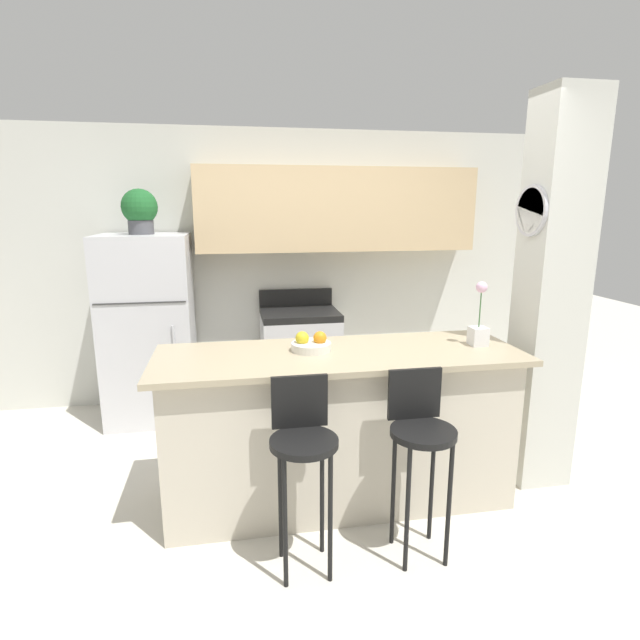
{
  "coord_description": "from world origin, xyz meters",
  "views": [
    {
      "loc": [
        -0.63,
        -2.84,
        1.85
      ],
      "look_at": [
        0.0,
        0.68,
        1.03
      ],
      "focal_mm": 28.0,
      "sensor_mm": 36.0,
      "label": 1
    }
  ],
  "objects_px": {
    "orchid_vase": "(479,326)",
    "trash_bin": "(221,401)",
    "stove_range": "(300,357)",
    "potted_plant_on_fridge": "(140,210)",
    "refrigerator": "(149,329)",
    "fruit_bowl": "(311,344)",
    "bar_stool_left": "(303,446)",
    "bar_stool_right": "(420,436)"
  },
  "relations": [
    {
      "from": "bar_stool_right",
      "to": "orchid_vase",
      "type": "height_order",
      "value": "orchid_vase"
    },
    {
      "from": "orchid_vase",
      "to": "bar_stool_right",
      "type": "bearing_deg",
      "value": -136.23
    },
    {
      "from": "refrigerator",
      "to": "potted_plant_on_fridge",
      "type": "bearing_deg",
      "value": 118.23
    },
    {
      "from": "stove_range",
      "to": "fruit_bowl",
      "type": "relative_size",
      "value": 4.35
    },
    {
      "from": "stove_range",
      "to": "potted_plant_on_fridge",
      "type": "height_order",
      "value": "potted_plant_on_fridge"
    },
    {
      "from": "refrigerator",
      "to": "bar_stool_left",
      "type": "relative_size",
      "value": 1.61
    },
    {
      "from": "refrigerator",
      "to": "bar_stool_right",
      "type": "xyz_separation_m",
      "value": [
        1.66,
        -2.13,
        -0.13
      ]
    },
    {
      "from": "bar_stool_left",
      "to": "fruit_bowl",
      "type": "relative_size",
      "value": 4.11
    },
    {
      "from": "refrigerator",
      "to": "orchid_vase",
      "type": "height_order",
      "value": "refrigerator"
    },
    {
      "from": "orchid_vase",
      "to": "fruit_bowl",
      "type": "height_order",
      "value": "orchid_vase"
    },
    {
      "from": "potted_plant_on_fridge",
      "to": "bar_stool_right",
      "type": "bearing_deg",
      "value": -52.0
    },
    {
      "from": "refrigerator",
      "to": "fruit_bowl",
      "type": "bearing_deg",
      "value": -51.52
    },
    {
      "from": "stove_range",
      "to": "orchid_vase",
      "type": "bearing_deg",
      "value": -60.34
    },
    {
      "from": "bar_stool_left",
      "to": "bar_stool_right",
      "type": "bearing_deg",
      "value": 0.0
    },
    {
      "from": "refrigerator",
      "to": "orchid_vase",
      "type": "distance_m",
      "value": 2.76
    },
    {
      "from": "orchid_vase",
      "to": "trash_bin",
      "type": "distance_m",
      "value": 2.32
    },
    {
      "from": "stove_range",
      "to": "bar_stool_left",
      "type": "relative_size",
      "value": 1.06
    },
    {
      "from": "bar_stool_right",
      "to": "fruit_bowl",
      "type": "xyz_separation_m",
      "value": [
        -0.48,
        0.64,
        0.35
      ]
    },
    {
      "from": "fruit_bowl",
      "to": "trash_bin",
      "type": "bearing_deg",
      "value": 115.32
    },
    {
      "from": "bar_stool_left",
      "to": "potted_plant_on_fridge",
      "type": "bearing_deg",
      "value": 116.07
    },
    {
      "from": "potted_plant_on_fridge",
      "to": "trash_bin",
      "type": "distance_m",
      "value": 1.75
    },
    {
      "from": "bar_stool_left",
      "to": "orchid_vase",
      "type": "height_order",
      "value": "orchid_vase"
    },
    {
      "from": "fruit_bowl",
      "to": "stove_range",
      "type": "bearing_deg",
      "value": 84.68
    },
    {
      "from": "trash_bin",
      "to": "bar_stool_right",
      "type": "bearing_deg",
      "value": -60.49
    },
    {
      "from": "refrigerator",
      "to": "bar_stool_right",
      "type": "bearing_deg",
      "value": -52.0
    },
    {
      "from": "orchid_vase",
      "to": "fruit_bowl",
      "type": "relative_size",
      "value": 1.67
    },
    {
      "from": "stove_range",
      "to": "bar_stool_left",
      "type": "height_order",
      "value": "stove_range"
    },
    {
      "from": "bar_stool_left",
      "to": "trash_bin",
      "type": "xyz_separation_m",
      "value": [
        -0.45,
        1.89,
        -0.49
      ]
    },
    {
      "from": "refrigerator",
      "to": "fruit_bowl",
      "type": "xyz_separation_m",
      "value": [
        1.19,
        -1.49,
        0.21
      ]
    },
    {
      "from": "stove_range",
      "to": "refrigerator",
      "type": "bearing_deg",
      "value": -177.47
    },
    {
      "from": "bar_stool_right",
      "to": "fruit_bowl",
      "type": "relative_size",
      "value": 4.11
    },
    {
      "from": "stove_range",
      "to": "bar_stool_right",
      "type": "bearing_deg",
      "value": -81.38
    },
    {
      "from": "stove_range",
      "to": "bar_stool_right",
      "type": "distance_m",
      "value": 2.22
    },
    {
      "from": "refrigerator",
      "to": "bar_stool_right",
      "type": "relative_size",
      "value": 1.61
    },
    {
      "from": "stove_range",
      "to": "fruit_bowl",
      "type": "height_order",
      "value": "fruit_bowl"
    },
    {
      "from": "fruit_bowl",
      "to": "trash_bin",
      "type": "xyz_separation_m",
      "value": [
        -0.59,
        1.26,
        -0.83
      ]
    },
    {
      "from": "bar_stool_right",
      "to": "fruit_bowl",
      "type": "height_order",
      "value": "fruit_bowl"
    },
    {
      "from": "bar_stool_right",
      "to": "trash_bin",
      "type": "bearing_deg",
      "value": 119.51
    },
    {
      "from": "trash_bin",
      "to": "bar_stool_left",
      "type": "bearing_deg",
      "value": -76.66
    },
    {
      "from": "bar_stool_right",
      "to": "trash_bin",
      "type": "distance_m",
      "value": 2.23
    },
    {
      "from": "stove_range",
      "to": "trash_bin",
      "type": "relative_size",
      "value": 2.82
    },
    {
      "from": "orchid_vase",
      "to": "trash_bin",
      "type": "xyz_separation_m",
      "value": [
        -1.66,
        1.33,
        -0.92
      ]
    }
  ]
}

